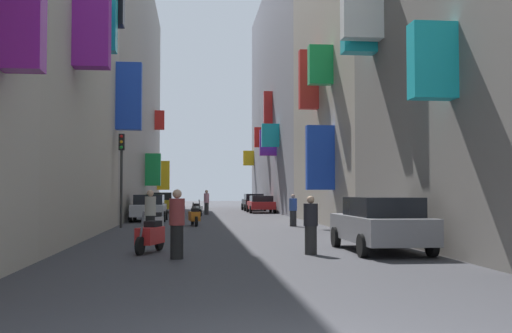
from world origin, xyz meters
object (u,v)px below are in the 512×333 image
(parked_car_yellow, at_px, (162,202))
(parked_car_grey, at_px, (381,223))
(pedestrian_near_right, at_px, (293,210))
(pedestrian_mid_street, at_px, (207,202))
(scooter_red, at_px, (150,236))
(scooter_blue, at_px, (180,209))
(parked_car_red, at_px, (261,204))
(scooter_orange, at_px, (194,216))
(pedestrian_crossing, at_px, (150,215))
(pedestrian_near_left, at_px, (177,224))
(parked_car_black, at_px, (253,202))
(scooter_silver, at_px, (154,223))
(pedestrian_far_away, at_px, (311,225))
(scooter_white, at_px, (197,209))
(traffic_light_near_corner, at_px, (121,164))
(parked_car_silver, at_px, (149,207))

(parked_car_yellow, bearing_deg, parked_car_grey, -76.85)
(parked_car_grey, height_order, pedestrian_near_right, pedestrian_near_right)
(parked_car_grey, height_order, pedestrian_mid_street, pedestrian_mid_street)
(scooter_red, bearing_deg, pedestrian_near_right, 63.49)
(parked_car_grey, distance_m, scooter_blue, 27.25)
(parked_car_red, height_order, scooter_red, parked_car_red)
(scooter_orange, bearing_deg, pedestrian_near_right, -11.04)
(pedestrian_crossing, height_order, pedestrian_near_left, pedestrian_crossing)
(scooter_orange, relative_size, pedestrian_mid_street, 1.05)
(parked_car_black, xyz_separation_m, parked_car_yellow, (-7.72, -3.17, 0.05))
(parked_car_grey, xyz_separation_m, scooter_silver, (-6.64, 7.10, -0.33))
(pedestrian_mid_street, height_order, pedestrian_far_away, pedestrian_mid_street)
(scooter_red, distance_m, scooter_white, 24.15)
(pedestrian_mid_street, height_order, traffic_light_near_corner, traffic_light_near_corner)
(scooter_silver, distance_m, pedestrian_crossing, 2.35)
(pedestrian_mid_street, xyz_separation_m, pedestrian_far_away, (2.15, -27.70, -0.12))
(scooter_red, bearing_deg, parked_car_grey, -3.81)
(parked_car_grey, distance_m, scooter_orange, 14.12)
(scooter_red, xyz_separation_m, pedestrian_mid_street, (2.10, 26.77, 0.42))
(scooter_silver, distance_m, scooter_blue, 19.46)
(parked_car_red, xyz_separation_m, parked_car_silver, (-7.73, -12.32, 0.06))
(parked_car_grey, xyz_separation_m, pedestrian_near_right, (-0.40, 12.25, -0.03))
(parked_car_grey, distance_m, pedestrian_far_away, 2.12)
(parked_car_red, relative_size, parked_car_yellow, 0.89)
(parked_car_yellow, xyz_separation_m, pedestrian_crossing, (1.06, -28.05, 0.04))
(scooter_red, relative_size, pedestrian_near_right, 1.18)
(parked_car_grey, xyz_separation_m, scooter_orange, (-5.09, 13.17, -0.33))
(scooter_white, xyz_separation_m, pedestrian_near_right, (4.50, -12.28, 0.30))
(pedestrian_near_left, bearing_deg, parked_car_red, 79.92)
(scooter_red, xyz_separation_m, traffic_light_near_corner, (-2.13, 11.42, 2.47))
(pedestrian_far_away, distance_m, traffic_light_near_corner, 14.07)
(parked_car_black, relative_size, traffic_light_near_corner, 0.98)
(parked_car_yellow, bearing_deg, parked_car_black, 22.34)
(parked_car_silver, xyz_separation_m, parked_car_grey, (7.63, -18.18, 0.01))
(scooter_red, relative_size, pedestrian_mid_street, 1.02)
(parked_car_grey, height_order, pedestrian_crossing, pedestrian_crossing)
(traffic_light_near_corner, bearing_deg, parked_car_silver, 82.81)
(parked_car_red, relative_size, scooter_blue, 2.29)
(scooter_orange, xyz_separation_m, scooter_silver, (-1.55, -6.07, -0.00))
(parked_car_black, height_order, pedestrian_near_right, pedestrian_near_right)
(parked_car_silver, relative_size, traffic_light_near_corner, 0.93)
(pedestrian_mid_street, xyz_separation_m, traffic_light_near_corner, (-4.22, -15.35, 2.05))
(parked_car_black, bearing_deg, parked_car_grey, -90.08)
(scooter_blue, xyz_separation_m, pedestrian_near_right, (5.70, -14.30, 0.30))
(parked_car_red, xyz_separation_m, pedestrian_crossing, (-6.71, -25.71, 0.14))
(parked_car_red, relative_size, parked_car_grey, 0.91)
(scooter_red, height_order, pedestrian_far_away, pedestrian_far_away)
(parked_car_red, xyz_separation_m, scooter_blue, (-6.20, -3.95, -0.25))
(scooter_silver, relative_size, scooter_white, 1.00)
(parked_car_yellow, distance_m, pedestrian_far_away, 33.82)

